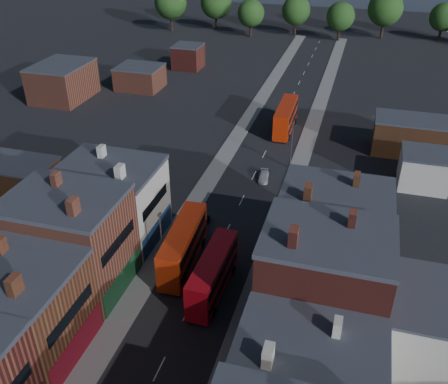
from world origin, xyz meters
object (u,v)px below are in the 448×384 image
Objects in this scene: bus_0 at (183,245)px; ped_3 at (239,373)px; bus_2 at (286,117)px; bus_1 at (213,273)px; car_2 at (200,223)px; car_3 at (264,176)px.

ped_3 is at bearing -57.24° from bus_0.
ped_3 is (6.02, -58.04, -1.78)m from bus_2.
car_2 is (-5.56, 11.78, -2.05)m from bus_1.
bus_0 is 6.23m from bus_1.
car_3 is (5.59, 15.46, -0.06)m from car_2.
bus_0 is 2.79× the size of car_2.
bus_1 is at bearing -41.06° from bus_0.
bus_2 reaches higher than bus_1.
bus_0 is at bearing -89.38° from car_2.
ped_3 is at bearing -85.05° from bus_2.
car_3 is (4.97, 23.44, -2.29)m from bus_0.
bus_0 is 1.00× the size of bus_2.
car_3 is at bearing -90.66° from bus_2.
bus_1 is 12.62m from ped_3.
bus_2 is 58.37m from ped_3.
bus_1 is at bearing -68.55° from car_2.
bus_0 is 6.38× the size of ped_3.
car_3 is 1.97× the size of ped_3.
bus_2 is 35.73m from car_2.
bus_1 is (4.94, -3.80, -0.18)m from bus_0.
ped_3 is (10.88, -14.83, -1.75)m from bus_0.
car_3 is at bearing 91.00° from bus_1.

